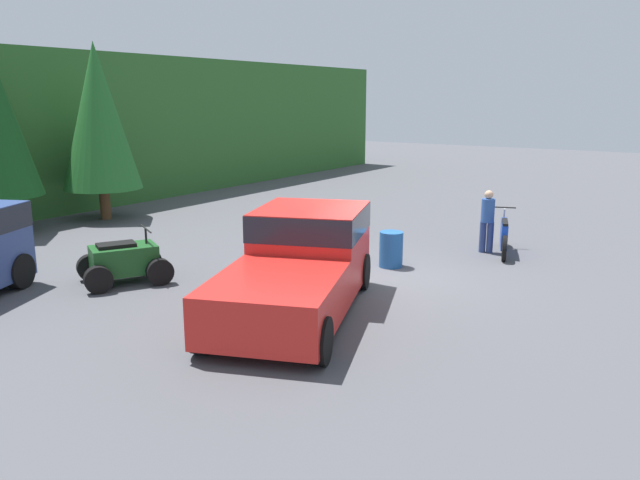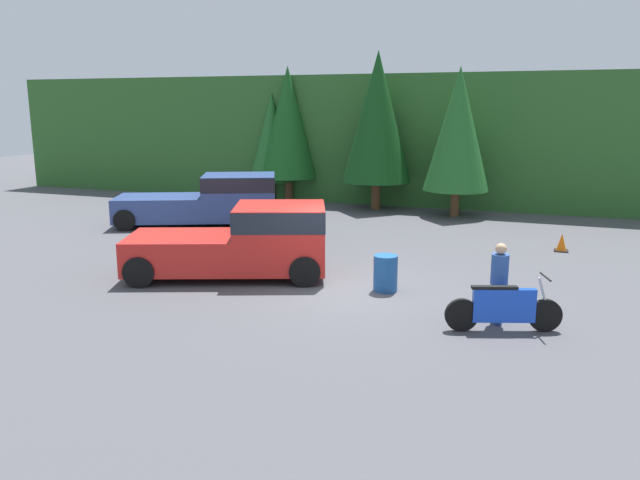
% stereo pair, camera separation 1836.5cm
% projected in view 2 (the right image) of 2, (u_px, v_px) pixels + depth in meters
% --- Properties ---
extents(ground_plane, '(80.00, 80.00, 0.00)m').
position_uv_depth(ground_plane, '(338.00, 289.00, 15.20)').
color(ground_plane, '#4C4C51').
extents(hillside_backdrop, '(44.00, 6.00, 5.73)m').
position_uv_depth(hillside_backdrop, '(447.00, 138.00, 29.28)').
color(hillside_backdrop, '#2D6028').
rests_on(hillside_backdrop, ground_plane).
extents(tree_left, '(2.19, 2.19, 4.97)m').
position_uv_depth(tree_left, '(272.00, 137.00, 29.03)').
color(tree_left, brown).
rests_on(tree_left, ground_plane).
extents(tree_mid_left, '(2.70, 2.70, 6.14)m').
position_uv_depth(tree_mid_left, '(288.00, 123.00, 28.50)').
color(tree_mid_left, brown).
rests_on(tree_mid_left, ground_plane).
extents(tree_mid_right, '(2.92, 2.92, 6.63)m').
position_uv_depth(tree_mid_right, '(377.00, 117.00, 26.13)').
color(tree_mid_right, brown).
rests_on(tree_mid_right, ground_plane).
extents(tree_right, '(2.59, 2.59, 5.89)m').
position_uv_depth(tree_right, '(458.00, 129.00, 24.45)').
color(tree_right, brown).
rests_on(tree_right, ground_plane).
extents(pickup_truck_red, '(5.52, 3.83, 1.87)m').
position_uv_depth(pickup_truck_red, '(247.00, 239.00, 16.19)').
color(pickup_truck_red, red).
rests_on(pickup_truck_red, ground_plane).
extents(pickup_truck_second, '(6.21, 4.35, 1.87)m').
position_uv_depth(pickup_truck_second, '(213.00, 199.00, 23.21)').
color(pickup_truck_second, '#334784').
rests_on(pickup_truck_second, ground_plane).
extents(dirt_bike, '(2.21, 0.97, 1.14)m').
position_uv_depth(dirt_bike, '(504.00, 308.00, 12.28)').
color(dirt_bike, black).
rests_on(dirt_bike, ground_plane).
extents(quad_atv, '(2.31, 2.08, 1.22)m').
position_uv_depth(quad_atv, '(284.00, 227.00, 20.52)').
color(quad_atv, black).
rests_on(quad_atv, ground_plane).
extents(rider_person, '(0.43, 0.43, 1.69)m').
position_uv_depth(rider_person, '(499.00, 280.00, 12.63)').
color(rider_person, navy).
rests_on(rider_person, ground_plane).
extents(traffic_cone, '(0.42, 0.42, 0.55)m').
position_uv_depth(traffic_cone, '(562.00, 243.00, 19.11)').
color(traffic_cone, black).
rests_on(traffic_cone, ground_plane).
extents(steel_barrel, '(0.58, 0.58, 0.88)m').
position_uv_depth(steel_barrel, '(385.00, 273.00, 14.99)').
color(steel_barrel, '#1E5193').
rests_on(steel_barrel, ground_plane).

